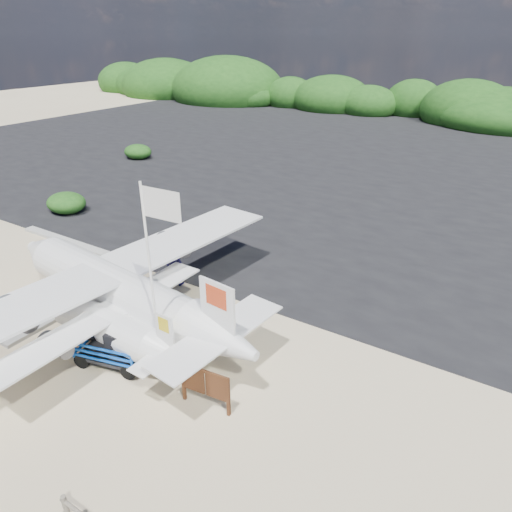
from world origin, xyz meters
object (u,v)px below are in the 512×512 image
(baggage_cart, at_px, (115,363))
(flagpole, at_px, (162,373))
(crew_b, at_px, (174,265))
(signboard, at_px, (207,407))
(crew_a, at_px, (159,309))
(aircraft_small, at_px, (346,141))

(baggage_cart, relative_size, flagpole, 0.38)
(flagpole, distance_m, crew_b, 6.05)
(signboard, distance_m, crew_b, 7.82)
(baggage_cart, xyz_separation_m, signboard, (3.84, 0.06, 0.00))
(crew_a, xyz_separation_m, aircraft_small, (-6.51, 34.48, -0.75))
(crew_b, distance_m, aircraft_small, 32.04)
(baggage_cart, distance_m, aircraft_small, 37.54)
(crew_a, xyz_separation_m, crew_b, (-1.74, 2.81, 0.14))
(flagpole, xyz_separation_m, aircraft_small, (-8.37, 36.45, 0.00))
(baggage_cart, bearing_deg, crew_a, 80.24)
(baggage_cart, height_order, aircraft_small, aircraft_small)
(aircraft_small, bearing_deg, baggage_cart, 101.82)
(baggage_cart, relative_size, aircraft_small, 0.36)
(flagpole, distance_m, crew_a, 2.82)
(baggage_cart, distance_m, signboard, 3.84)
(signboard, xyz_separation_m, crew_b, (-5.76, 5.20, 0.89))
(flagpole, xyz_separation_m, crew_b, (-3.60, 4.78, 0.89))
(crew_b, bearing_deg, aircraft_small, -97.17)
(baggage_cart, xyz_separation_m, aircraft_small, (-6.69, 36.94, 0.00))
(crew_b, relative_size, aircraft_small, 0.26)
(baggage_cart, height_order, crew_b, crew_b)
(baggage_cart, height_order, flagpole, flagpole)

